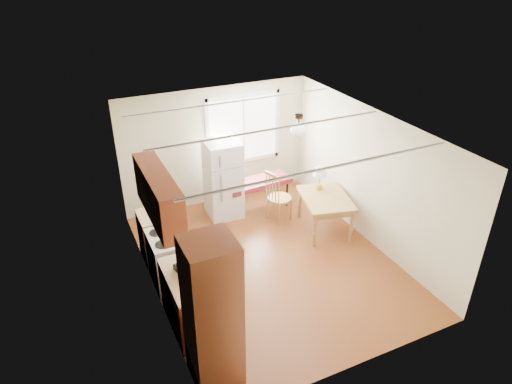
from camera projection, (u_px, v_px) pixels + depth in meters
room_shell at (270, 200)px, 7.46m from camera, size 4.60×5.60×2.62m
kitchen_run at (183, 270)px, 6.51m from camera, size 0.65×3.40×2.20m
window_unit at (243, 129)px, 9.50m from camera, size 1.64×0.05×1.51m
pendant_light at (298, 129)px, 7.56m from camera, size 0.26×0.26×0.40m
refrigerator at (223, 179)px, 9.10m from camera, size 0.69×0.71×1.61m
bench at (258, 183)px, 9.44m from camera, size 1.43×0.60×0.65m
dining_table at (326, 202)px, 8.70m from camera, size 1.12×1.32×0.72m
chair at (276, 194)px, 8.94m from camera, size 0.52×0.51×1.09m
table_lamp at (320, 173)px, 8.76m from camera, size 0.28×0.28×0.49m
coffee_maker at (183, 263)px, 6.33m from camera, size 0.26×0.30×0.38m
kettle at (184, 271)px, 6.24m from camera, size 0.12×0.12×0.24m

